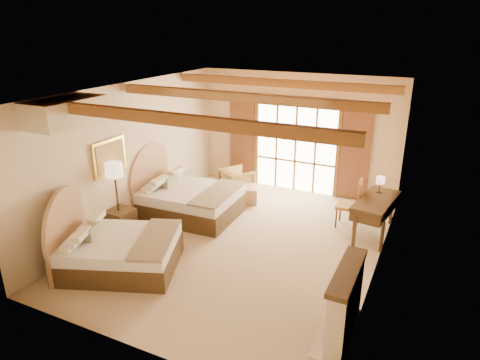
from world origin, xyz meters
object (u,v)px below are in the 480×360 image
Objects in this scene: bed_near at (113,246)px; desk at (374,216)px; bed_far at (184,197)px; nightstand at (121,223)px; armchair at (237,181)px.

desk is at bearing 18.36° from bed_near.
bed_far is 3.73× the size of nightstand.
bed_far is 1.42× the size of desk.
desk reaches higher than armchair.
armchair is 3.86m from desk.
armchair is (0.58, 1.75, -0.10)m from bed_far.
nightstand is at bearing 103.60° from armchair.
bed_near is 4.24× the size of nightstand.
desk is (3.76, -0.87, 0.10)m from armchair.
armchair is at bearing 69.57° from bed_far.
desk is at bearing 31.90° from nightstand.
bed_near reaches higher than desk.
desk is at bearing -159.90° from armchair.
desk is (4.34, 0.88, 0.00)m from bed_far.
nightstand is (-0.70, 1.03, -0.11)m from bed_near.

